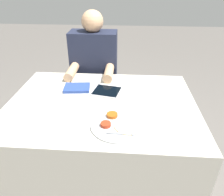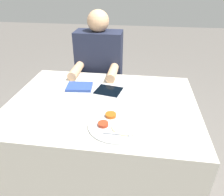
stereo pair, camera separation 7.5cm
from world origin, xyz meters
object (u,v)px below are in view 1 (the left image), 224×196
object	(u,v)px
thali_tray	(119,124)
person_diner	(95,84)
tablet_device	(107,91)
red_notebook	(77,88)

from	to	relation	value
thali_tray	person_diner	size ratio (longest dim) A/B	0.26
tablet_device	person_diner	xyz separation A→B (m)	(-0.15, 0.46, -0.17)
tablet_device	person_diner	size ratio (longest dim) A/B	0.19
red_notebook	person_diner	xyz separation A→B (m)	(0.06, 0.44, -0.18)
thali_tray	person_diner	xyz separation A→B (m)	(-0.26, 0.84, -0.18)
red_notebook	tablet_device	distance (m)	0.21
person_diner	red_notebook	bearing A→B (deg)	-97.66
thali_tray	person_diner	bearing A→B (deg)	106.95
person_diner	thali_tray	bearing A→B (deg)	-73.05
tablet_device	person_diner	world-z (taller)	person_diner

